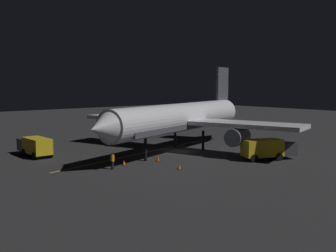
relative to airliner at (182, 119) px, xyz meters
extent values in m
cube|color=#29292B|center=(-0.16, 0.55, -4.37)|extent=(180.00, 180.00, 0.20)
cube|color=gold|center=(2.13, 4.55, -4.27)|extent=(6.38, 28.48, 0.01)
cylinder|color=white|center=(-0.16, 0.55, 0.20)|extent=(11.09, 27.23, 3.66)
cube|color=#4C4C56|center=(-0.16, 0.55, -0.81)|extent=(9.78, 23.25, 0.66)
cone|color=white|center=(-4.25, 14.72, 0.20)|extent=(4.26, 3.81, 3.59)
cone|color=white|center=(4.08, -14.14, 0.20)|extent=(4.39, 5.14, 3.30)
cube|color=#4C4C56|center=(3.35, -11.59, 4.54)|extent=(1.34, 3.56, 5.02)
cube|color=white|center=(-8.15, -3.17, -0.35)|extent=(14.55, 8.43, 0.50)
cylinder|color=slate|center=(-7.82, -1.83, -1.75)|extent=(2.91, 3.66, 2.10)
cube|color=white|center=(8.59, 1.66, -0.35)|extent=(14.55, 8.43, 0.50)
cylinder|color=slate|center=(7.59, 2.62, -1.75)|extent=(2.91, 3.66, 2.10)
cylinder|color=black|center=(-2.24, 7.76, -2.95)|extent=(0.45, 0.45, 2.64)
cylinder|color=black|center=(-1.61, -2.33, -2.95)|extent=(0.45, 0.45, 2.64)
cylinder|color=black|center=(2.61, -1.11, -2.95)|extent=(0.45, 0.45, 2.64)
cube|color=gold|center=(8.25, 16.22, -2.89)|extent=(4.44, 2.12, 1.87)
cube|color=#38383D|center=(11.37, 16.23, -3.07)|extent=(1.81, 2.00, 1.50)
cylinder|color=black|center=(9.80, 16.22, -3.82)|extent=(0.91, 2.31, 0.90)
cylinder|color=black|center=(6.71, 16.21, -3.82)|extent=(0.91, 2.31, 0.90)
cube|color=gold|center=(-10.62, -2.92, -2.85)|extent=(3.79, 5.05, 1.95)
cube|color=#38383D|center=(-11.93, -5.84, -3.07)|extent=(2.56, 2.46, 1.50)
cylinder|color=black|center=(-11.28, -4.39, -3.82)|extent=(2.48, 1.76, 0.90)
cylinder|color=black|center=(-9.97, -1.45, -3.82)|extent=(2.48, 1.76, 0.90)
cylinder|color=black|center=(-3.58, 13.09, -3.85)|extent=(0.32, 0.32, 0.85)
cylinder|color=orange|center=(-3.58, 13.09, -3.10)|extent=(0.40, 0.40, 0.65)
sphere|color=tan|center=(-3.58, 13.09, -2.65)|extent=(0.24, 0.24, 0.24)
cone|color=#EA590F|center=(-8.04, 7.79, -4.00)|extent=(0.36, 0.36, 0.55)
cube|color=black|center=(-8.04, 7.79, -4.26)|extent=(0.50, 0.50, 0.03)
cone|color=#EA590F|center=(-3.25, 6.73, -4.00)|extent=(0.36, 0.36, 0.55)
cube|color=black|center=(-3.25, 6.73, -4.26)|extent=(0.50, 0.50, 0.03)
cone|color=#EA590F|center=(-2.48, 10.92, -4.00)|extent=(0.36, 0.36, 0.55)
cube|color=black|center=(-2.48, 10.92, -4.26)|extent=(0.50, 0.50, 0.03)
camera|label=1|loc=(-37.83, 34.97, 4.61)|focal=42.25mm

